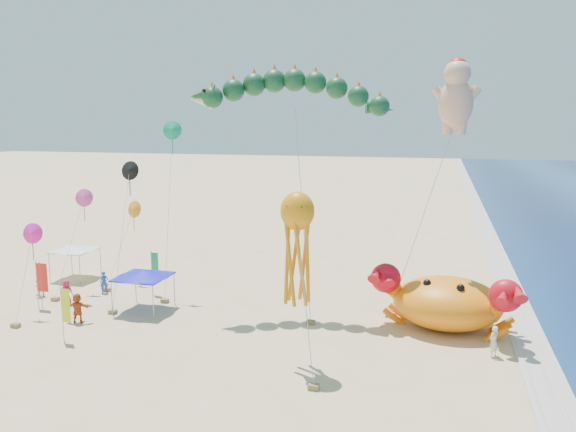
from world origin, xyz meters
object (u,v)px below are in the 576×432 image
(octopus_kite, at_px, (297,240))
(canopy_blue, at_px, (143,274))
(crab_inflatable, at_px, (447,301))
(cherub_kite, at_px, (456,95))
(dragon_kite, at_px, (292,98))
(canopy_white, at_px, (74,248))

(octopus_kite, relative_size, canopy_blue, 2.56)
(crab_inflatable, bearing_deg, cherub_kite, 91.01)
(dragon_kite, relative_size, cherub_kite, 0.95)
(crab_inflatable, bearing_deg, canopy_blue, -174.66)
(octopus_kite, height_order, canopy_white, octopus_kite)
(crab_inflatable, relative_size, canopy_blue, 2.50)
(crab_inflatable, height_order, octopus_kite, octopus_kite)
(dragon_kite, height_order, cherub_kite, cherub_kite)
(dragon_kite, relative_size, canopy_white, 4.66)
(crab_inflatable, bearing_deg, canopy_white, 172.72)
(cherub_kite, relative_size, canopy_white, 4.92)
(crab_inflatable, distance_m, octopus_kite, 11.25)
(cherub_kite, height_order, canopy_blue, cherub_kite)
(canopy_blue, bearing_deg, crab_inflatable, 5.34)
(dragon_kite, xyz_separation_m, canopy_blue, (-9.05, -3.35, -11.16))
(crab_inflatable, xyz_separation_m, canopy_blue, (-18.97, -1.77, 0.78))
(cherub_kite, height_order, octopus_kite, cherub_kite)
(octopus_kite, relative_size, canopy_white, 2.74)
(crab_inflatable, relative_size, cherub_kite, 0.54)
(dragon_kite, height_order, canopy_blue, dragon_kite)
(canopy_blue, relative_size, canopy_white, 1.07)
(crab_inflatable, bearing_deg, octopus_kite, -136.33)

